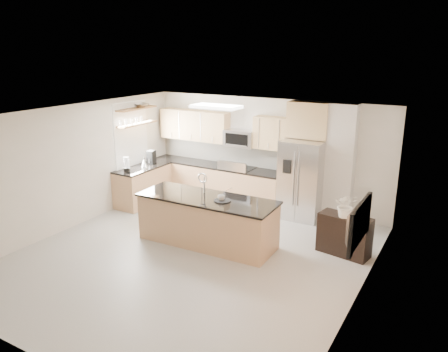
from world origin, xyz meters
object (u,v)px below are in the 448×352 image
Objects in this scene: kettle at (144,163)px; television at (352,222)px; platter at (222,201)px; coffee_maker at (151,157)px; flower_vase at (347,199)px; range at (237,186)px; cup at (221,198)px; microwave at (240,138)px; credenza at (344,235)px; blender at (126,166)px; island at (207,220)px; bowl at (142,105)px; refrigerator at (302,180)px.

kettle is 0.21× the size of television.
platter is 0.99× the size of coffee_maker.
television is (0.49, -1.64, 0.25)m from flower_vase.
kettle is at bearing -152.77° from range.
cup reaches higher than platter.
coffee_maker is (-2.09, -0.81, -0.55)m from microwave.
cup is at bearing 72.16° from television.
credenza is at bearing 16.23° from television.
kettle is (-2.02, -1.17, -0.61)m from microwave.
platter is at bearing -68.29° from range.
flower_vase is 1.73m from television.
credenza is 2.35m from platter.
range is at bearing 37.80° from blender.
range is 3.17× the size of blender.
island is 6.68× the size of bowl.
island is at bearing -14.11° from blender.
platter is at bearing -12.88° from blender.
refrigerator is at bearing 31.04° from television.
television reaches higher than blender.
flower_vase is at bearing -28.05° from microwave.
kettle is at bearing -78.85° from coffee_maker.
coffee_maker is (-2.97, 1.59, 0.08)m from cup.
microwave reaches higher than platter.
cup is (-2.14, -0.86, 0.62)m from credenza.
refrigerator is 2.61× the size of flower_vase.
range is at bearing 178.40° from refrigerator.
kettle is 0.55× the size of bowl.
island is 8.57× the size of platter.
flower_vase is at bearing -8.87° from coffee_maker.
cup is at bearing -12.67° from blender.
kettle is at bearing 174.99° from flower_vase.
cup is 0.33× the size of bowl.
flower_vase is (3.02, -1.48, 0.63)m from range.
coffee_maker is at bearing 147.57° from island.
microwave is at bearing 162.58° from credenza.
blender is 5.79m from television.
television is at bearing -20.58° from kettle.
platter is 2.26m from flower_vase.
credenza is 2.30× the size of bowl.
kettle is at bearing 157.01° from cup.
range is at bearing 18.15° from coffee_maker.
refrigerator is 4.05m from blender.
blender reaches higher than range.
island reaches higher than cup.
kettle is 0.37m from coffee_maker.
refrigerator reaches higher than kettle.
bowl is 5.47m from flower_vase.
kettle is 5.06m from flower_vase.
refrigerator is 2.36m from cup.
coffee_maker is at bearing 25.88° from bowl.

